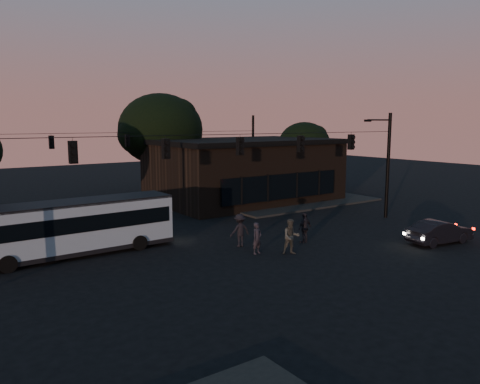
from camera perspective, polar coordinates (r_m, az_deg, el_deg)
ground at (r=23.61m, az=5.71°, el=-8.40°), size 120.00×120.00×0.00m
sidewalk_far_right at (r=41.59m, az=5.46°, el=-0.89°), size 14.00×10.00×0.15m
building at (r=40.91m, az=0.52°, el=2.71°), size 15.40×10.41×5.40m
tree_behind at (r=43.31m, az=-9.66°, el=7.53°), size 7.60×7.60×9.43m
tree_right at (r=48.08m, az=7.83°, el=5.81°), size 5.20×5.20×6.86m
signal_rig_near at (r=25.84m, az=0.00°, el=3.18°), size 26.24×0.30×7.50m
signal_rig_far at (r=39.94m, az=-13.50°, el=4.49°), size 26.24×0.30×7.50m
bus at (r=25.69m, az=-19.37°, el=-3.79°), size 10.11×2.58×2.84m
car at (r=29.03m, az=23.17°, el=-4.49°), size 4.20×2.01×1.33m
pedestrian_a at (r=24.63m, az=2.10°, el=-5.64°), size 0.68×0.53×1.67m
pedestrian_b at (r=24.63m, az=6.25°, el=-5.43°), size 1.13×1.03×1.88m
pedestrian_c at (r=27.05m, az=7.89°, el=-4.34°), size 1.07×0.55×1.75m
pedestrian_d at (r=26.01m, az=-0.02°, el=-4.68°), size 1.24×0.77×1.83m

